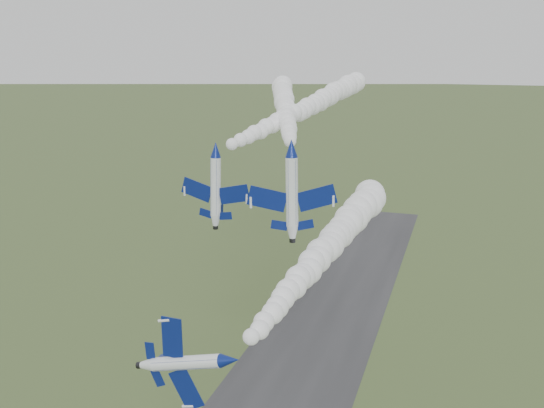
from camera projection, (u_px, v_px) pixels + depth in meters
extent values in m
cube|color=#2E2E31|center=(279.00, 403.00, 102.99)|extent=(24.00, 260.00, 0.04)
cylinder|color=white|center=(230.00, 360.00, 58.88)|extent=(2.19, 8.03, 1.73)
cone|color=navy|center=(206.00, 386.00, 54.37)|extent=(1.85, 2.18, 1.73)
cone|color=white|center=(249.00, 339.00, 63.23)|extent=(1.82, 1.80, 1.73)
cylinder|color=black|center=(253.00, 335.00, 64.08)|extent=(0.91, 0.62, 0.87)
ellipsoid|color=black|center=(225.00, 370.00, 56.83)|extent=(1.31, 2.79, 1.15)
cube|color=navy|center=(225.00, 330.00, 59.18)|extent=(1.34, 2.34, 4.24)
cube|color=navy|center=(239.00, 383.00, 60.06)|extent=(1.34, 2.34, 4.24)
cube|color=navy|center=(243.00, 329.00, 62.23)|extent=(0.62, 1.07, 1.85)
cube|color=navy|center=(250.00, 356.00, 62.70)|extent=(0.62, 1.07, 1.85)
cube|color=navy|center=(256.00, 343.00, 61.76)|extent=(2.13, 1.63, 0.63)
cylinder|color=white|center=(216.00, 150.00, 84.13)|extent=(2.08, 8.37, 1.52)
cone|color=navy|center=(197.00, 156.00, 79.44)|extent=(1.66, 2.27, 1.52)
cone|color=white|center=(231.00, 145.00, 88.65)|extent=(1.64, 1.87, 1.52)
cylinder|color=black|center=(234.00, 144.00, 89.53)|extent=(0.81, 0.64, 0.77)
ellipsoid|color=black|center=(208.00, 148.00, 82.08)|extent=(1.20, 2.90, 1.01)
cube|color=navy|center=(200.00, 148.00, 85.93)|extent=(4.69, 2.67, 0.27)
cube|color=navy|center=(237.00, 152.00, 83.83)|extent=(4.69, 2.67, 0.27)
cube|color=navy|center=(219.00, 145.00, 88.41)|extent=(2.04, 1.22, 0.15)
cube|color=navy|center=(239.00, 146.00, 87.29)|extent=(2.04, 1.22, 0.15)
cube|color=navy|center=(228.00, 137.00, 87.30)|extent=(0.29, 1.59, 2.17)
cylinder|color=white|center=(291.00, 148.00, 80.58)|extent=(4.54, 9.51, 1.72)
cone|color=navy|center=(293.00, 156.00, 74.81)|extent=(2.40, 2.88, 1.72)
cone|color=white|center=(290.00, 142.00, 86.13)|extent=(2.26, 2.45, 1.72)
cylinder|color=black|center=(290.00, 141.00, 87.21)|extent=(1.04, 0.91, 0.87)
ellipsoid|color=black|center=(292.00, 146.00, 78.07)|extent=(2.09, 3.43, 1.15)
cube|color=navy|center=(266.00, 149.00, 81.51)|extent=(5.75, 4.16, 0.25)
cube|color=navy|center=(316.00, 148.00, 81.47)|extent=(5.75, 4.16, 0.25)
cube|color=navy|center=(278.00, 143.00, 85.16)|extent=(2.52, 1.87, 0.15)
cube|color=navy|center=(303.00, 143.00, 85.14)|extent=(2.52, 1.87, 0.15)
cube|color=navy|center=(290.00, 133.00, 84.52)|extent=(0.73, 1.77, 2.48)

